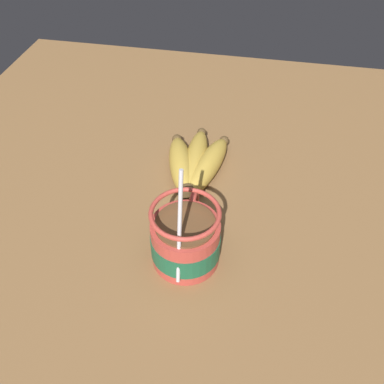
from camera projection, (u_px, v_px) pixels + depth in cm
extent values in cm
cube|color=brown|center=(199.00, 213.00, 66.10)|extent=(100.73, 100.73, 3.19)
cylinder|color=#B23D33|center=(186.00, 242.00, 55.57)|extent=(8.94, 8.94, 6.74)
cylinder|color=#195638|center=(186.00, 243.00, 55.76)|extent=(9.14, 9.14, 3.10)
torus|color=#B23D33|center=(194.00, 208.00, 58.61)|extent=(5.16, 0.90, 5.16)
cylinder|color=brown|center=(186.00, 224.00, 53.18)|extent=(7.74, 7.74, 0.40)
torus|color=#B23D33|center=(185.00, 213.00, 51.78)|extent=(8.94, 8.94, 0.60)
cylinder|color=silver|center=(180.00, 230.00, 49.20)|extent=(3.75, 0.50, 15.72)
ellipsoid|color=silver|center=(184.00, 260.00, 55.76)|extent=(3.00, 2.00, 0.80)
cylinder|color=#4C381E|center=(187.00, 195.00, 62.84)|extent=(2.00, 2.00, 3.00)
ellipsoid|color=#B79338|center=(208.00, 166.00, 68.99)|extent=(15.25, 6.87, 3.70)
sphere|color=#4C381E|center=(224.00, 141.00, 73.88)|extent=(1.66, 1.66, 1.66)
ellipsoid|color=#B79338|center=(195.00, 161.00, 69.96)|extent=(16.28, 4.31, 3.57)
sphere|color=#4C381E|center=(202.00, 132.00, 75.73)|extent=(1.61, 1.61, 1.61)
ellipsoid|color=#B79338|center=(181.00, 165.00, 69.13)|extent=(14.42, 7.89, 3.77)
sphere|color=#4C381E|center=(177.00, 139.00, 74.13)|extent=(1.70, 1.70, 1.70)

